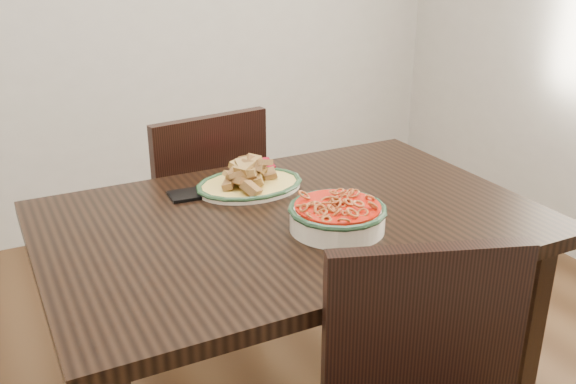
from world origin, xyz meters
name	(u,v)px	position (x,y,z in m)	size (l,w,h in m)	color
dining_table	(291,245)	(0.00, -0.01, 0.66)	(1.31, 0.87, 0.75)	black
chair_far	(200,214)	(-0.03, 0.65, 0.50)	(0.47, 0.47, 0.89)	black
fish_plate	(249,175)	(-0.02, 0.22, 0.79)	(0.31, 0.25, 0.11)	#F1E4CB
noodle_bowl	(337,213)	(0.07, -0.14, 0.79)	(0.25, 0.25, 0.08)	white
smartphone	(197,193)	(-0.18, 0.24, 0.76)	(0.16, 0.08, 0.01)	black
napkin	(255,165)	(0.07, 0.39, 0.76)	(0.11, 0.10, 0.01)	maroon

